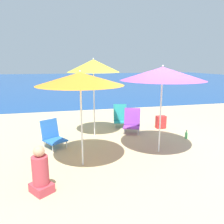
% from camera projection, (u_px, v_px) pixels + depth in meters
% --- Properties ---
extents(ground_plane, '(60.00, 60.00, 0.00)m').
position_uv_depth(ground_plane, '(167.00, 152.00, 5.58)').
color(ground_plane, '#C6B284').
extents(sea_water, '(60.00, 40.00, 0.01)m').
position_uv_depth(sea_water, '(78.00, 80.00, 29.86)').
color(sea_water, '#19478C').
rests_on(sea_water, ground).
extents(beach_umbrella_purple, '(2.02, 2.02, 2.17)m').
position_uv_depth(beach_umbrella_purple, '(162.00, 74.00, 5.16)').
color(beach_umbrella_purple, white).
rests_on(beach_umbrella_purple, ground).
extents(beach_umbrella_yellow, '(1.55, 1.55, 2.36)m').
position_uv_depth(beach_umbrella_yellow, '(93.00, 66.00, 6.39)').
color(beach_umbrella_yellow, white).
rests_on(beach_umbrella_yellow, ground).
extents(beach_umbrella_orange, '(1.81, 1.81, 2.07)m').
position_uv_depth(beach_umbrella_orange, '(80.00, 79.00, 4.45)').
color(beach_umbrella_orange, white).
rests_on(beach_umbrella_orange, ground).
extents(beach_chair_teal, '(0.55, 0.57, 0.78)m').
position_uv_depth(beach_chair_teal, '(120.00, 116.00, 7.77)').
color(beach_chair_teal, silver).
rests_on(beach_chair_teal, ground).
extents(beach_chair_blue, '(0.72, 0.75, 0.73)m').
position_uv_depth(beach_chair_blue, '(52.00, 135.00, 5.87)').
color(beach_chair_blue, silver).
rests_on(beach_chair_blue, ground).
extents(beach_chair_purple, '(0.68, 0.69, 0.78)m').
position_uv_depth(beach_chair_purple, '(132.00, 121.00, 7.09)').
color(beach_chair_purple, silver).
rests_on(beach_chair_purple, ground).
extents(person_seated_near, '(0.46, 0.48, 0.86)m').
position_uv_depth(person_seated_near, '(41.00, 173.00, 3.76)').
color(person_seated_near, '#BF3F4C').
rests_on(person_seated_near, ground).
extents(backpack_red, '(0.33, 0.23, 0.44)m').
position_uv_depth(backpack_red, '(161.00, 122.00, 7.58)').
color(backpack_red, red).
rests_on(backpack_red, ground).
extents(water_bottle, '(0.08, 0.08, 0.26)m').
position_uv_depth(water_bottle, '(186.00, 135.00, 6.54)').
color(water_bottle, '#4CB266').
rests_on(water_bottle, ground).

